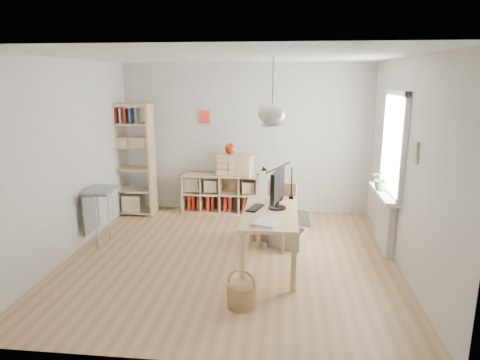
# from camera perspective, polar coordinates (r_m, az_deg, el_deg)

# --- Properties ---
(ground) EXTENTS (4.50, 4.50, 0.00)m
(ground) POSITION_cam_1_polar(r_m,az_deg,el_deg) (6.04, -1.27, -10.38)
(ground) COLOR tan
(ground) RESTS_ON ground
(room_shell) EXTENTS (4.50, 4.50, 4.50)m
(room_shell) POSITION_cam_1_polar(r_m,az_deg,el_deg) (5.35, 4.33, 8.69)
(room_shell) COLOR silver
(room_shell) RESTS_ON ground
(window_unit) EXTENTS (0.07, 1.16, 1.46)m
(window_unit) POSITION_cam_1_polar(r_m,az_deg,el_deg) (6.32, 19.90, 4.56)
(window_unit) COLOR white
(window_unit) RESTS_ON ground
(radiator) EXTENTS (0.10, 0.80, 0.80)m
(radiator) POSITION_cam_1_polar(r_m,az_deg,el_deg) (6.58, 18.80, -5.36)
(radiator) COLOR silver
(radiator) RESTS_ON ground
(windowsill) EXTENTS (0.22, 1.20, 0.06)m
(windowsill) POSITION_cam_1_polar(r_m,az_deg,el_deg) (6.45, 18.65, -1.74)
(windowsill) COLOR white
(windowsill) RESTS_ON radiator
(desk) EXTENTS (0.70, 1.50, 0.75)m
(desk) POSITION_cam_1_polar(r_m,az_deg,el_deg) (5.62, 4.09, -5.09)
(desk) COLOR #D4B57A
(desk) RESTS_ON ground
(cube_shelf) EXTENTS (1.40, 0.38, 0.72)m
(cube_shelf) POSITION_cam_1_polar(r_m,az_deg,el_deg) (7.95, -2.72, -2.17)
(cube_shelf) COLOR beige
(cube_shelf) RESTS_ON ground
(tall_bookshelf) EXTENTS (0.80, 0.38, 2.00)m
(tall_bookshelf) POSITION_cam_1_polar(r_m,az_deg,el_deg) (7.90, -14.41, 3.20)
(tall_bookshelf) COLOR #D4B57A
(tall_bookshelf) RESTS_ON ground
(side_table) EXTENTS (0.40, 0.55, 0.85)m
(side_table) POSITION_cam_1_polar(r_m,az_deg,el_deg) (6.69, -18.50, -2.62)
(side_table) COLOR gray
(side_table) RESTS_ON ground
(chair) EXTENTS (0.60, 0.60, 0.94)m
(chair) POSITION_cam_1_polar(r_m,az_deg,el_deg) (6.34, 5.08, -4.09)
(chair) COLOR gray
(chair) RESTS_ON ground
(wicker_basket) EXTENTS (0.32, 0.32, 0.44)m
(wicker_basket) POSITION_cam_1_polar(r_m,az_deg,el_deg) (4.83, 0.19, -15.02)
(wicker_basket) COLOR #A07748
(wicker_basket) RESTS_ON ground
(storage_chest) EXTENTS (0.67, 0.70, 0.53)m
(storage_chest) POSITION_cam_1_polar(r_m,az_deg,el_deg) (6.46, 6.53, -7.17)
(storage_chest) COLOR #B6B5B1
(storage_chest) RESTS_ON ground
(monitor) EXTENTS (0.24, 0.60, 0.52)m
(monitor) POSITION_cam_1_polar(r_m,az_deg,el_deg) (5.64, 5.04, -0.95)
(monitor) COLOR black
(monitor) RESTS_ON desk
(keyboard) EXTENTS (0.24, 0.38, 0.02)m
(keyboard) POSITION_cam_1_polar(r_m,az_deg,el_deg) (5.69, 2.04, -3.74)
(keyboard) COLOR black
(keyboard) RESTS_ON desk
(task_lamp) EXTENTS (0.46, 0.17, 0.49)m
(task_lamp) POSITION_cam_1_polar(r_m,az_deg,el_deg) (6.04, 4.78, 0.45)
(task_lamp) COLOR black
(task_lamp) RESTS_ON desk
(yarn_ball) EXTENTS (0.15, 0.15, 0.15)m
(yarn_ball) POSITION_cam_1_polar(r_m,az_deg,el_deg) (6.01, 5.14, -2.19)
(yarn_ball) COLOR #4F0A1A
(yarn_ball) RESTS_ON desk
(paper_tray) EXTENTS (0.35, 0.39, 0.03)m
(paper_tray) POSITION_cam_1_polar(r_m,az_deg,el_deg) (5.13, 3.53, -5.64)
(paper_tray) COLOR white
(paper_tray) RESTS_ON desk
(drawer_chest) EXTENTS (0.71, 0.44, 0.38)m
(drawer_chest) POSITION_cam_1_polar(r_m,az_deg,el_deg) (7.73, -0.76, 2.04)
(drawer_chest) COLOR beige
(drawer_chest) RESTS_ON cube_shelf
(red_vase) EXTENTS (0.17, 0.17, 0.21)m
(red_vase) POSITION_cam_1_polar(r_m,az_deg,el_deg) (7.68, -1.36, 4.18)
(red_vase) COLOR maroon
(red_vase) RESTS_ON drawer_chest
(potted_plant) EXTENTS (0.31, 0.27, 0.34)m
(potted_plant) POSITION_cam_1_polar(r_m,az_deg,el_deg) (6.48, 18.45, 0.16)
(potted_plant) COLOR #356C28
(potted_plant) RESTS_ON windowsill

